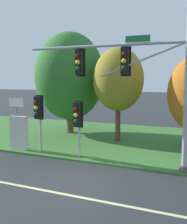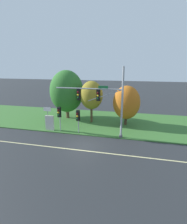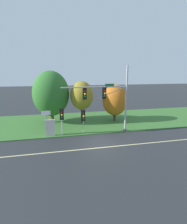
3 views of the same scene
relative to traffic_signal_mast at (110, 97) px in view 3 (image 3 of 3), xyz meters
name	(u,v)px [view 3 (image 3 of 3)]	position (x,y,z in m)	size (l,w,h in m)	color
ground_plane	(100,143)	(-1.83, -2.75, -4.46)	(160.00, 160.00, 0.00)	#282B2D
lane_stripe	(104,147)	(-1.83, -3.95, -4.45)	(36.00, 0.16, 0.01)	beige
grass_verge	(86,121)	(-1.83, 5.50, -4.41)	(48.00, 11.50, 0.10)	#386B2D
traffic_signal_mast	(110,97)	(0.00, 0.00, 0.00)	(7.91, 0.49, 7.96)	#9EA0A5
pedestrian_signal_near_kerb	(62,116)	(-5.61, 0.30, -2.10)	(0.46, 0.55, 3.12)	#9EA0A5
pedestrian_signal_further_along	(83,117)	(-3.13, 0.13, -2.30)	(0.46, 0.55, 2.88)	#9EA0A5
route_sign_post	(46,119)	(-7.36, 0.61, -2.36)	(1.03, 0.08, 2.94)	slate
tree_nearest_road	(51,94)	(-6.79, 5.93, -0.18)	(5.10, 5.10, 7.38)	brown
tree_left_of_mast	(82,96)	(-2.59, 4.71, -0.41)	(3.21, 3.21, 5.97)	#4C3823
tree_behind_signpost	(115,100)	(2.32, 4.68, -1.21)	(3.66, 3.66, 5.44)	#423021
info_kiosk	(50,128)	(-6.98, 0.29, -3.41)	(1.10, 0.24, 1.90)	beige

